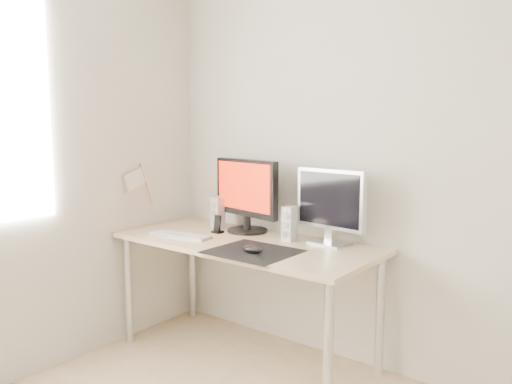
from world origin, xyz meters
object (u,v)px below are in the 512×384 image
Objects in this scene: mouse at (252,249)px; second_monitor at (330,203)px; phone_dock at (217,227)px; speaker_left at (218,212)px; keyboard at (180,235)px; desk at (245,253)px; main_monitor at (246,193)px; speaker_right at (289,224)px.

mouse is 0.53m from second_monitor.
phone_dock is (-0.72, -0.16, -0.21)m from second_monitor.
speaker_left reaches higher than phone_dock.
keyboard is 3.76× the size of phone_dock.
desk is 0.43m from keyboard.
main_monitor is 0.60m from second_monitor.
speaker_right is (-0.23, -0.07, -0.14)m from second_monitor.
main_monitor is 1.27× the size of keyboard.
main_monitor is at bearing -177.77° from second_monitor.
main_monitor is 2.64× the size of speaker_left.
keyboard is (-0.83, -0.38, -0.23)m from second_monitor.
mouse is 0.37m from speaker_right.
second_monitor is 1.05× the size of keyboard.
desk is at bearing -52.92° from main_monitor.
second_monitor reaches higher than phone_dock.
keyboard is at bearing -116.60° from phone_dock.
keyboard is at bearing -157.02° from desk.
main_monitor is 0.29m from phone_dock.
second_monitor is 0.95m from keyboard.
mouse is at bearing -117.49° from second_monitor.
mouse is 1.01× the size of phone_dock.
mouse is 0.07× the size of desk.
speaker_right reaches higher than mouse.
main_monitor is at bearing 47.77° from phone_dock.
keyboard is at bearing -90.57° from speaker_left.
second_monitor reaches higher than keyboard.
second_monitor is 2.17× the size of speaker_right.
desk is at bearing 22.98° from keyboard.
keyboard is at bearing -155.35° from second_monitor.
desk is 3.70× the size of keyboard.
mouse is at bearing -47.51° from main_monitor.
mouse reaches higher than desk.
second_monitor is at bearing 16.75° from speaker_right.
second_monitor is 3.93× the size of phone_dock.
speaker_left is 1.81× the size of phone_dock.
desk is 0.41m from main_monitor.
desk is at bearing -12.23° from phone_dock.
phone_dock is (-0.50, 0.27, 0.01)m from mouse.
second_monitor is 2.17× the size of speaker_left.
main_monitor is (-0.37, 0.41, 0.23)m from mouse.
phone_dock is at bearing -132.23° from main_monitor.
main_monitor is 1.21× the size of second_monitor.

